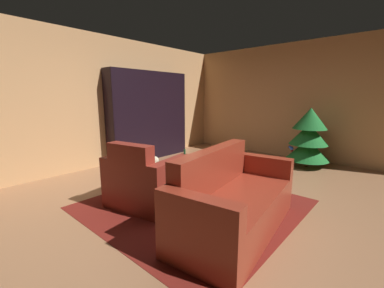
{
  "coord_description": "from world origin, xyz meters",
  "views": [
    {
      "loc": [
        2.12,
        -2.64,
        1.46
      ],
      "look_at": [
        -0.25,
        0.05,
        0.76
      ],
      "focal_mm": 22.98,
      "sensor_mm": 36.0,
      "label": 1
    }
  ],
  "objects": [
    {
      "name": "ground_plane",
      "position": [
        0.0,
        0.0,
        0.0
      ],
      "size": [
        8.04,
        8.04,
        0.0
      ],
      "primitive_type": "plane",
      "color": "#9B6B48"
    },
    {
      "name": "wall_back",
      "position": [
        0.0,
        3.38,
        1.34
      ],
      "size": [
        5.45,
        0.06,
        2.69
      ],
      "primitive_type": "cube",
      "color": "tan",
      "rests_on": "ground"
    },
    {
      "name": "wall_left",
      "position": [
        -2.7,
        0.0,
        1.34
      ],
      "size": [
        0.06,
        6.82,
        2.69
      ],
      "primitive_type": "cube",
      "color": "tan",
      "rests_on": "ground"
    },
    {
      "name": "area_rug",
      "position": [
        0.05,
        -0.25,
        0.0
      ],
      "size": [
        2.53,
        2.53,
        0.01
      ],
      "primitive_type": "cube",
      "color": "maroon",
      "rests_on": "ground"
    },
    {
      "name": "bookshelf_unit",
      "position": [
        -2.45,
        1.18,
        1.01
      ],
      "size": [
        0.35,
        2.09,
        2.02
      ],
      "color": "black",
      "rests_on": "ground"
    },
    {
      "name": "armchair_red",
      "position": [
        -0.44,
        -0.68,
        0.32
      ],
      "size": [
        1.08,
        0.93,
        0.89
      ],
      "color": "maroon",
      "rests_on": "ground"
    },
    {
      "name": "couch_red",
      "position": [
        0.78,
        -0.43,
        0.31
      ],
      "size": [
        1.02,
        1.87,
        0.88
      ],
      "color": "maroon",
      "rests_on": "ground"
    },
    {
      "name": "coffee_table",
      "position": [
        0.04,
        -0.21,
        0.41
      ],
      "size": [
        0.63,
        0.63,
        0.46
      ],
      "color": "black",
      "rests_on": "ground"
    },
    {
      "name": "book_stack_on_table",
      "position": [
        0.08,
        -0.16,
        0.51
      ],
      "size": [
        0.23,
        0.18,
        0.11
      ],
      "color": "#3A5881",
      "rests_on": "coffee_table"
    },
    {
      "name": "bottle_on_table",
      "position": [
        -0.13,
        -0.23,
        0.57
      ],
      "size": [
        0.07,
        0.07,
        0.29
      ],
      "color": "#1F522D",
      "rests_on": "coffee_table"
    },
    {
      "name": "decorated_tree",
      "position": [
        0.62,
        2.75,
        0.64
      ],
      "size": [
        0.85,
        0.85,
        1.24
      ],
      "color": "brown",
      "rests_on": "ground"
    }
  ]
}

